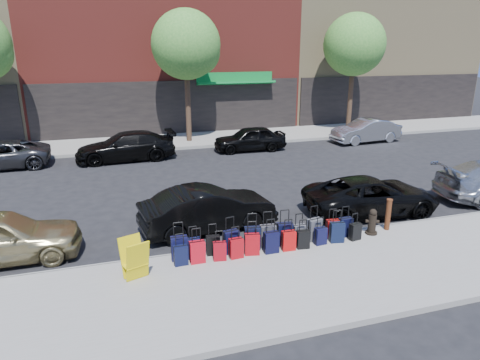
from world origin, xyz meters
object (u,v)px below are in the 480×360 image
object	(u,v)px
tree_right	(356,46)
car_far_3	(366,131)
car_near_1	(208,209)
car_far_1	(126,146)
car_near_2	(371,196)
tree_center	(189,47)
car_far_2	(250,139)
bollard	(388,214)
fire_hydrant	(372,222)
display_rack	(135,259)
suitcase_front_5	(268,236)

from	to	relation	value
tree_right	car_far_3	bearing A→B (deg)	-103.03
car_near_1	car_far_1	distance (m)	9.65
car_near_2	car_far_1	xyz separation A→B (m)	(-7.60, 9.73, 0.07)
tree_center	car_far_2	xyz separation A→B (m)	(2.66, -2.80, -4.75)
bollard	car_far_1	size ratio (longest dim) A/B	0.20
fire_hydrant	car_far_1	world-z (taller)	car_far_1
tree_right	car_far_2	distance (m)	9.59
car_near_1	car_far_3	distance (m)	15.11
bollard	tree_center	bearing A→B (deg)	102.84
tree_right	car_near_2	bearing A→B (deg)	-118.11
display_rack	suitcase_front_5	bearing A→B (deg)	-9.77
bollard	car_near_1	xyz separation A→B (m)	(-5.10, 1.90, 0.04)
suitcase_front_5	bollard	size ratio (longest dim) A/B	1.05
bollard	car_far_3	distance (m)	13.22
car_far_2	suitcase_front_5	bearing A→B (deg)	-13.81
suitcase_front_5	car_far_2	size ratio (longest dim) A/B	0.26
tree_center	car_near_2	size ratio (longest dim) A/B	1.60
car_near_2	display_rack	bearing A→B (deg)	109.46
tree_center	car_far_2	bearing A→B (deg)	-46.54
car_near_1	car_far_3	xyz separation A→B (m)	(11.70, 9.57, -0.00)
tree_center	fire_hydrant	world-z (taller)	tree_center
suitcase_front_5	car_far_3	world-z (taller)	car_far_3
tree_right	car_far_1	bearing A→B (deg)	-168.45
car_far_1	car_far_2	world-z (taller)	car_far_1
tree_center	fire_hydrant	xyz separation A→B (m)	(2.63, -14.41, -4.90)
car_far_1	tree_right	bearing A→B (deg)	99.49
display_rack	car_far_3	distance (m)	18.57
fire_hydrant	car_near_1	xyz separation A→B (m)	(-4.48, 2.03, 0.18)
bollard	car_far_2	xyz separation A→B (m)	(-0.60, 11.47, 0.01)
fire_hydrant	car_near_2	bearing A→B (deg)	80.69
fire_hydrant	car_far_2	distance (m)	11.60
display_rack	car_far_2	size ratio (longest dim) A/B	0.26
car_near_2	car_far_2	distance (m)	9.91
tree_right	bollard	size ratio (longest dim) A/B	7.51
bollard	car_near_2	bearing A→B (deg)	73.34
suitcase_front_5	car_far_2	bearing A→B (deg)	80.82
car_near_1	car_near_2	distance (m)	5.60
bollard	car_far_2	size ratio (longest dim) A/B	0.25
tree_right	car_near_1	xyz separation A→B (m)	(-12.35, -12.38, -4.73)
suitcase_front_5	bollard	distance (m)	3.87
fire_hydrant	car_near_2	distance (m)	2.07
car_far_2	car_near_1	bearing A→B (deg)	-23.14
tree_right	tree_center	bearing A→B (deg)	180.00
suitcase_front_5	bollard	bearing A→B (deg)	7.16
fire_hydrant	car_near_2	xyz separation A→B (m)	(1.11, 1.75, 0.12)
display_rack	bollard	bearing A→B (deg)	-14.53
tree_center	car_near_2	xyz separation A→B (m)	(3.74, -12.66, -4.78)
tree_center	display_rack	size ratio (longest dim) A/B	7.34
suitcase_front_5	car_far_1	bearing A→B (deg)	112.62
tree_center	car_far_1	bearing A→B (deg)	-142.76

